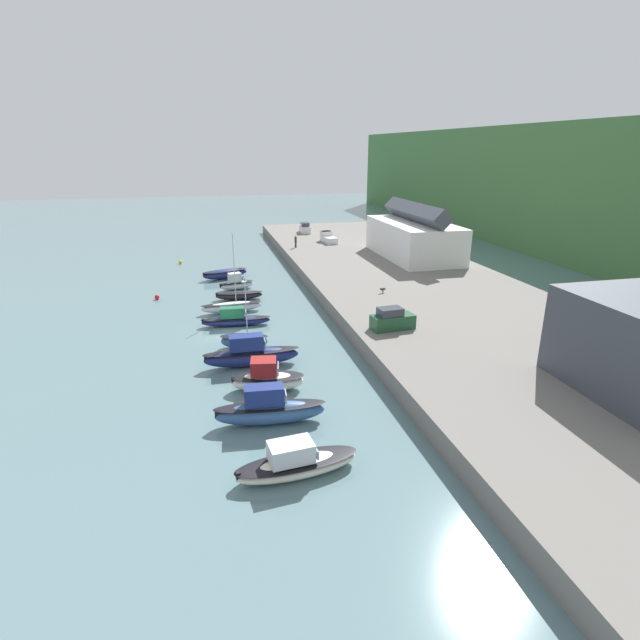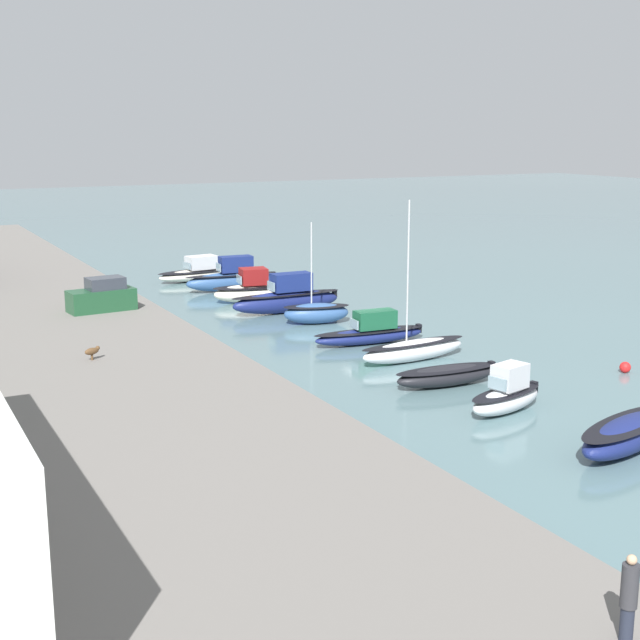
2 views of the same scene
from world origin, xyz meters
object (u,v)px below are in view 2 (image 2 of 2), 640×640
Objects in this scene: moored_boat_1 at (507,395)px; moored_boat_5 at (316,313)px; dog_on_quay at (92,351)px; parked_car_1 at (102,297)px; moored_boat_0 at (628,434)px; mooring_buoy_0 at (625,367)px; moored_boat_3 at (414,349)px; person_on_quay at (629,597)px; moored_boat_9 at (199,272)px; moored_boat_4 at (371,332)px; moored_boat_8 at (232,278)px; moored_boat_2 at (447,375)px; moored_boat_7 at (251,290)px; moored_boat_6 at (287,298)px.

moored_boat_5 reaches higher than moored_boat_1.
parked_car_1 is at bearing 143.51° from dog_on_quay.
moored_boat_0 reaches higher than mooring_buoy_0.
moored_boat_3 is 18.28m from dog_on_quay.
person_on_quay is at bearing 151.33° from moored_boat_3.
moored_boat_9 is 34.50m from dog_on_quay.
dog_on_quay is at bearing 144.97° from moored_boat_9.
moored_boat_0 is 1.02× the size of moored_boat_5.
moored_boat_1 is 14.96m from moored_boat_4.
moored_boat_0 is at bearing 23.66° from dog_on_quay.
parked_car_1 is (-18.03, 12.95, 1.90)m from moored_boat_9.
moored_boat_8 is 12.95× the size of mooring_buoy_0.
moored_boat_4 is 36.38m from person_on_quay.
parked_car_1 is at bearing 7.61° from moored_boat_0.
moored_boat_9 is 8.91× the size of dog_on_quay.
person_on_quay is (-18.94, 11.90, 2.03)m from moored_boat_1.
moored_boat_5 is 14.49m from moored_boat_8.
moored_boat_0 is at bearing -46.40° from person_on_quay.
moored_boat_1 is at bearing -32.15° from person_on_quay.
person_on_quay is at bearing 132.82° from moored_boat_1.
moored_boat_1 is 0.72× the size of moored_boat_5.
moored_boat_7 reaches higher than moored_boat_2.
moored_boat_9 is (32.32, 1.60, 0.09)m from moored_boat_3.
moored_boat_9 is at bearing 18.04° from moored_boat_5.
moored_boat_4 is at bearing -162.06° from moored_boat_5.
moored_boat_1 reaches higher than moored_boat_2.
moored_boat_9 is at bearing 131.06° from dog_on_quay.
person_on_quay is (-29.00, 13.19, 2.17)m from moored_boat_3.
moored_boat_2 is 0.65× the size of moored_boat_3.
moored_boat_8 is at bearing 16.52° from moored_boat_5.
moored_boat_5 reaches higher than mooring_buoy_0.
moored_boat_8 reaches higher than moored_boat_2.
person_on_quay is (-61.32, 11.59, 2.08)m from moored_boat_9.
moored_boat_7 is at bearing -0.40° from moored_boat_3.
moored_boat_0 is at bearing -174.48° from moored_boat_8.
moored_boat_7 is (20.96, 1.39, 0.29)m from moored_boat_3.
moored_boat_8 is (14.48, 0.45, 0.30)m from moored_boat_5.
dog_on_quay is (-12.23, 3.54, -0.46)m from parked_car_1.
moored_boat_7 is (16.12, 1.36, 0.23)m from moored_boat_4.
moored_boat_7 is 2.87× the size of person_on_quay.
moored_boat_4 is at bearing -3.87° from moored_boat_2.
parked_car_1 is at bearing 41.32° from moored_boat_3.
moored_boat_4 is at bearing -21.24° from person_on_quay.
moored_boat_3 is at bearing 63.18° from dog_on_quay.
moored_boat_3 reaches higher than moored_boat_0.
moored_boat_2 is 18.38m from dog_on_quay.
moored_boat_6 is (4.30, 0.21, 0.31)m from moored_boat_5.
moored_boat_1 is at bearing -170.60° from moored_boat_7.
moored_boat_9 is at bearing 14.94° from mooring_buoy_0.
moored_boat_3 reaches higher than moored_boat_5.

